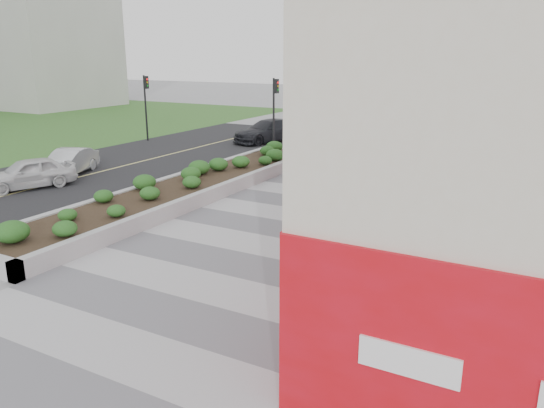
{
  "coord_description": "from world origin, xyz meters",
  "views": [
    {
      "loc": [
        7.42,
        -9.55,
        5.54
      ],
      "look_at": [
        -0.07,
        4.12,
        1.1
      ],
      "focal_mm": 35.0,
      "sensor_mm": 36.0,
      "label": 1
    }
  ],
  "objects_px": {
    "traffic_signal_far": "(146,98)",
    "car_white": "(28,173)",
    "car_dark": "(268,131)",
    "car_silver": "(69,162)",
    "planter": "(188,185)",
    "skateboarder": "(331,174)",
    "traffic_signal_near": "(275,104)"
  },
  "relations": [
    {
      "from": "traffic_signal_near",
      "to": "skateboarder",
      "type": "distance_m",
      "value": 9.98
    },
    {
      "from": "car_white",
      "to": "car_dark",
      "type": "distance_m",
      "value": 15.89
    },
    {
      "from": "traffic_signal_far",
      "to": "car_white",
      "type": "relative_size",
      "value": 1.1
    },
    {
      "from": "skateboarder",
      "to": "car_white",
      "type": "xyz_separation_m",
      "value": [
        -11.51,
        -5.53,
        -0.11
      ]
    },
    {
      "from": "car_dark",
      "to": "skateboarder",
      "type": "bearing_deg",
      "value": -28.86
    },
    {
      "from": "traffic_signal_far",
      "to": "traffic_signal_near",
      "type": "bearing_deg",
      "value": 3.11
    },
    {
      "from": "traffic_signal_far",
      "to": "car_dark",
      "type": "bearing_deg",
      "value": 24.86
    },
    {
      "from": "traffic_signal_far",
      "to": "planter",
      "type": "bearing_deg",
      "value": -42.46
    },
    {
      "from": "car_silver",
      "to": "planter",
      "type": "bearing_deg",
      "value": -21.84
    },
    {
      "from": "car_white",
      "to": "car_silver",
      "type": "height_order",
      "value": "car_white"
    },
    {
      "from": "planter",
      "to": "car_silver",
      "type": "bearing_deg",
      "value": 177.09
    },
    {
      "from": "car_silver",
      "to": "car_dark",
      "type": "bearing_deg",
      "value": 55.74
    },
    {
      "from": "traffic_signal_near",
      "to": "car_white",
      "type": "relative_size",
      "value": 1.1
    },
    {
      "from": "traffic_signal_far",
      "to": "skateboarder",
      "type": "bearing_deg",
      "value": -23.22
    },
    {
      "from": "planter",
      "to": "car_dark",
      "type": "height_order",
      "value": "car_dark"
    },
    {
      "from": "skateboarder",
      "to": "car_white",
      "type": "distance_m",
      "value": 12.77
    },
    {
      "from": "car_white",
      "to": "car_silver",
      "type": "bearing_deg",
      "value": 125.77
    },
    {
      "from": "traffic_signal_far",
      "to": "car_white",
      "type": "distance_m",
      "value": 13.17
    },
    {
      "from": "planter",
      "to": "skateboarder",
      "type": "height_order",
      "value": "skateboarder"
    },
    {
      "from": "car_silver",
      "to": "car_dark",
      "type": "height_order",
      "value": "car_dark"
    },
    {
      "from": "car_silver",
      "to": "traffic_signal_near",
      "type": "bearing_deg",
      "value": 42.25
    },
    {
      "from": "traffic_signal_near",
      "to": "skateboarder",
      "type": "height_order",
      "value": "traffic_signal_near"
    },
    {
      "from": "skateboarder",
      "to": "car_dark",
      "type": "bearing_deg",
      "value": 141.29
    },
    {
      "from": "car_white",
      "to": "car_dark",
      "type": "xyz_separation_m",
      "value": [
        2.94,
        15.61,
        0.07
      ]
    },
    {
      "from": "planter",
      "to": "skateboarder",
      "type": "relative_size",
      "value": 12.09
    },
    {
      "from": "planter",
      "to": "traffic_signal_far",
      "type": "relative_size",
      "value": 4.29
    },
    {
      "from": "car_white",
      "to": "car_silver",
      "type": "distance_m",
      "value": 2.73
    },
    {
      "from": "planter",
      "to": "traffic_signal_far",
      "type": "bearing_deg",
      "value": 137.54
    },
    {
      "from": "traffic_signal_near",
      "to": "skateboarder",
      "type": "bearing_deg",
      "value": -47.92
    },
    {
      "from": "planter",
      "to": "car_white",
      "type": "distance_m",
      "value": 7.07
    },
    {
      "from": "traffic_signal_near",
      "to": "car_white",
      "type": "distance_m",
      "value": 13.87
    },
    {
      "from": "car_silver",
      "to": "car_dark",
      "type": "distance_m",
      "value": 13.43
    }
  ]
}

